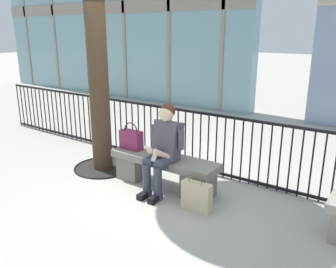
# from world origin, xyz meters

# --- Properties ---
(ground_plane) EXTENTS (60.00, 60.00, 0.00)m
(ground_plane) POSITION_xyz_m (0.00, 0.00, 0.00)
(ground_plane) COLOR #B2ADA3
(stone_bench) EXTENTS (1.60, 0.44, 0.45)m
(stone_bench) POSITION_xyz_m (0.00, 0.00, 0.27)
(stone_bench) COLOR gray
(stone_bench) RESTS_ON ground
(seated_person_with_phone) EXTENTS (0.52, 0.66, 1.21)m
(seated_person_with_phone) POSITION_xyz_m (0.08, -0.13, 0.65)
(seated_person_with_phone) COLOR #383D4C
(seated_person_with_phone) RESTS_ON ground
(handbag_on_bench) EXTENTS (0.34, 0.15, 0.40)m
(handbag_on_bench) POSITION_xyz_m (-0.58, -0.01, 0.60)
(handbag_on_bench) COLOR #7A234C
(handbag_on_bench) RESTS_ON stone_bench
(shopping_bag) EXTENTS (0.38, 0.12, 0.48)m
(shopping_bag) POSITION_xyz_m (0.73, -0.34, 0.19)
(shopping_bag) COLOR beige
(shopping_bag) RESTS_ON ground
(plaza_railing) EXTENTS (9.28, 0.04, 0.96)m
(plaza_railing) POSITION_xyz_m (0.00, 0.77, 0.49)
(plaza_railing) COLOR black
(plaza_railing) RESTS_ON ground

